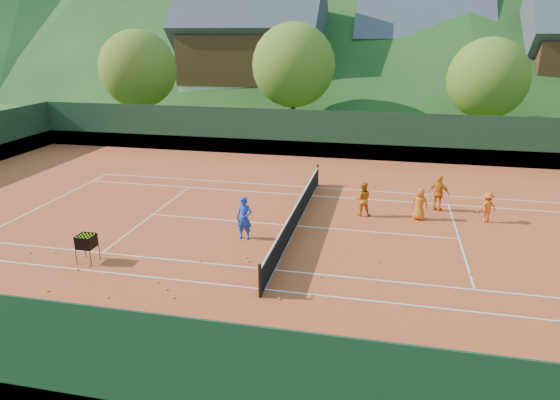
% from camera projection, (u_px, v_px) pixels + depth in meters
% --- Properties ---
extents(ground, '(400.00, 400.00, 0.00)m').
position_uv_depth(ground, '(296.00, 226.00, 20.58)').
color(ground, '#2F4D18').
rests_on(ground, ground).
extents(clay_court, '(40.00, 24.00, 0.02)m').
position_uv_depth(clay_court, '(296.00, 226.00, 20.58)').
color(clay_court, '#BA421E').
rests_on(clay_court, ground).
extents(coach, '(0.63, 0.43, 1.68)m').
position_uv_depth(coach, '(244.00, 218.00, 19.04)').
color(coach, '#1C3BB6').
rests_on(coach, clay_court).
extents(student_a, '(0.79, 0.65, 1.51)m').
position_uv_depth(student_a, '(363.00, 199.00, 21.53)').
color(student_a, orange).
rests_on(student_a, clay_court).
extents(student_b, '(1.02, 0.73, 1.61)m').
position_uv_depth(student_b, '(439.00, 193.00, 22.10)').
color(student_b, orange).
rests_on(student_b, clay_court).
extents(student_c, '(0.76, 0.58, 1.39)m').
position_uv_depth(student_c, '(420.00, 204.00, 21.07)').
color(student_c, orange).
rests_on(student_c, clay_court).
extents(student_d, '(0.96, 0.76, 1.30)m').
position_uv_depth(student_d, '(487.00, 207.00, 20.82)').
color(student_d, orange).
rests_on(student_d, clay_court).
extents(tennis_ball_0, '(0.07, 0.07, 0.07)m').
position_uv_depth(tennis_ball_0, '(30.00, 253.00, 17.98)').
color(tennis_ball_0, yellow).
rests_on(tennis_ball_0, clay_court).
extents(tennis_ball_1, '(0.07, 0.07, 0.07)m').
position_uv_depth(tennis_ball_1, '(279.00, 298.00, 14.90)').
color(tennis_ball_1, yellow).
rests_on(tennis_ball_1, clay_court).
extents(tennis_ball_2, '(0.07, 0.07, 0.07)m').
position_uv_depth(tennis_ball_2, '(78.00, 270.00, 16.70)').
color(tennis_ball_2, yellow).
rests_on(tennis_ball_2, clay_court).
extents(tennis_ball_3, '(0.07, 0.07, 0.07)m').
position_uv_depth(tennis_ball_3, '(48.00, 291.00, 15.35)').
color(tennis_ball_3, yellow).
rests_on(tennis_ball_3, clay_court).
extents(tennis_ball_4, '(0.07, 0.07, 0.07)m').
position_uv_depth(tennis_ball_4, '(185.00, 338.00, 12.98)').
color(tennis_ball_4, yellow).
rests_on(tennis_ball_4, clay_court).
extents(tennis_ball_6, '(0.07, 0.07, 0.07)m').
position_uv_depth(tennis_ball_6, '(199.00, 260.00, 17.38)').
color(tennis_ball_6, yellow).
rests_on(tennis_ball_6, clay_court).
extents(tennis_ball_7, '(0.07, 0.07, 0.07)m').
position_uv_depth(tennis_ball_7, '(108.00, 297.00, 14.97)').
color(tennis_ball_7, yellow).
rests_on(tennis_ball_7, clay_court).
extents(tennis_ball_8, '(0.07, 0.07, 0.07)m').
position_uv_depth(tennis_ball_8, '(311.00, 295.00, 15.09)').
color(tennis_ball_8, yellow).
rests_on(tennis_ball_8, clay_court).
extents(tennis_ball_9, '(0.07, 0.07, 0.07)m').
position_uv_depth(tennis_ball_9, '(378.00, 261.00, 17.32)').
color(tennis_ball_9, yellow).
rests_on(tennis_ball_9, clay_court).
extents(tennis_ball_10, '(0.07, 0.07, 0.07)m').
position_uv_depth(tennis_ball_10, '(272.00, 262.00, 17.25)').
color(tennis_ball_10, yellow).
rests_on(tennis_ball_10, clay_court).
extents(tennis_ball_11, '(0.07, 0.07, 0.07)m').
position_uv_depth(tennis_ball_11, '(54.00, 252.00, 18.02)').
color(tennis_ball_11, yellow).
rests_on(tennis_ball_11, clay_court).
extents(tennis_ball_12, '(0.07, 0.07, 0.07)m').
position_uv_depth(tennis_ball_12, '(157.00, 282.00, 15.87)').
color(tennis_ball_12, yellow).
rests_on(tennis_ball_12, clay_court).
extents(tennis_ball_13, '(0.07, 0.07, 0.07)m').
position_uv_depth(tennis_ball_13, '(246.00, 257.00, 17.63)').
color(tennis_ball_13, yellow).
rests_on(tennis_ball_13, clay_court).
extents(tennis_ball_14, '(0.07, 0.07, 0.07)m').
position_uv_depth(tennis_ball_14, '(44.00, 329.00, 13.36)').
color(tennis_ball_14, yellow).
rests_on(tennis_ball_14, clay_court).
extents(tennis_ball_15, '(0.07, 0.07, 0.07)m').
position_uv_depth(tennis_ball_15, '(129.00, 262.00, 17.25)').
color(tennis_ball_15, yellow).
rests_on(tennis_ball_15, clay_court).
extents(tennis_ball_16, '(0.07, 0.07, 0.07)m').
position_uv_depth(tennis_ball_16, '(244.00, 341.00, 12.84)').
color(tennis_ball_16, yellow).
rests_on(tennis_ball_16, clay_court).
extents(tennis_ball_17, '(0.07, 0.07, 0.07)m').
position_uv_depth(tennis_ball_17, '(239.00, 230.00, 20.09)').
color(tennis_ball_17, yellow).
rests_on(tennis_ball_17, clay_court).
extents(tennis_ball_19, '(0.07, 0.07, 0.07)m').
position_uv_depth(tennis_ball_19, '(173.00, 297.00, 14.96)').
color(tennis_ball_19, yellow).
rests_on(tennis_ball_19, clay_court).
extents(tennis_ball_20, '(0.07, 0.07, 0.07)m').
position_uv_depth(tennis_ball_20, '(431.00, 348.00, 12.55)').
color(tennis_ball_20, yellow).
rests_on(tennis_ball_20, clay_court).
extents(tennis_ball_21, '(0.07, 0.07, 0.07)m').
position_uv_depth(tennis_ball_21, '(167.00, 289.00, 15.44)').
color(tennis_ball_21, yellow).
rests_on(tennis_ball_21, clay_court).
extents(tennis_ball_22, '(0.07, 0.07, 0.07)m').
position_uv_depth(tennis_ball_22, '(112.00, 247.00, 18.45)').
color(tennis_ball_22, yellow).
rests_on(tennis_ball_22, clay_court).
extents(tennis_ball_23, '(0.07, 0.07, 0.07)m').
position_uv_depth(tennis_ball_23, '(392.00, 385.00, 11.25)').
color(tennis_ball_23, yellow).
rests_on(tennis_ball_23, clay_court).
extents(tennis_ball_24, '(0.07, 0.07, 0.07)m').
position_uv_depth(tennis_ball_24, '(320.00, 277.00, 16.22)').
color(tennis_ball_24, yellow).
rests_on(tennis_ball_24, clay_court).
extents(tennis_ball_25, '(0.07, 0.07, 0.07)m').
position_uv_depth(tennis_ball_25, '(248.00, 261.00, 17.33)').
color(tennis_ball_25, yellow).
rests_on(tennis_ball_25, clay_court).
extents(tennis_ball_26, '(0.07, 0.07, 0.07)m').
position_uv_depth(tennis_ball_26, '(89.00, 266.00, 16.96)').
color(tennis_ball_26, yellow).
rests_on(tennis_ball_26, clay_court).
extents(tennis_ball_27, '(0.07, 0.07, 0.07)m').
position_uv_depth(tennis_ball_27, '(470.00, 274.00, 16.42)').
color(tennis_ball_27, yellow).
rests_on(tennis_ball_27, clay_court).
extents(tennis_ball_28, '(0.07, 0.07, 0.07)m').
position_uv_depth(tennis_ball_28, '(469.00, 377.00, 11.50)').
color(tennis_ball_28, yellow).
rests_on(tennis_ball_28, clay_court).
extents(court_lines, '(23.83, 11.03, 0.00)m').
position_uv_depth(court_lines, '(296.00, 226.00, 20.57)').
color(court_lines, white).
rests_on(court_lines, clay_court).
extents(tennis_net, '(0.10, 12.07, 1.10)m').
position_uv_depth(tennis_net, '(297.00, 215.00, 20.41)').
color(tennis_net, black).
rests_on(tennis_net, clay_court).
extents(perimeter_fence, '(40.40, 24.24, 3.00)m').
position_uv_depth(perimeter_fence, '(297.00, 197.00, 20.17)').
color(perimeter_fence, '#15311D').
rests_on(perimeter_fence, clay_court).
extents(ball_hopper, '(0.57, 0.57, 1.00)m').
position_uv_depth(ball_hopper, '(86.00, 242.00, 17.11)').
color(ball_hopper, black).
rests_on(ball_hopper, clay_court).
extents(chalet_left, '(13.80, 9.93, 12.92)m').
position_uv_depth(chalet_left, '(252.00, 53.00, 48.57)').
color(chalet_left, beige).
rests_on(chalet_left, ground).
extents(chalet_mid, '(12.65, 8.82, 11.45)m').
position_uv_depth(chalet_mid, '(419.00, 60.00, 49.25)').
color(chalet_mid, beige).
rests_on(chalet_mid, ground).
extents(tree_a, '(6.00, 6.00, 7.88)m').
position_uv_depth(tree_a, '(138.00, 69.00, 38.92)').
color(tree_a, '#3D2818').
rests_on(tree_a, ground).
extents(tree_b, '(6.40, 6.40, 8.40)m').
position_uv_depth(tree_b, '(294.00, 65.00, 38.24)').
color(tree_b, '#3C2418').
rests_on(tree_b, ground).
extents(tree_c, '(5.60, 5.60, 7.35)m').
position_uv_depth(tree_c, '(488.00, 79.00, 34.69)').
color(tree_c, '#3C2518').
rests_on(tree_c, ground).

